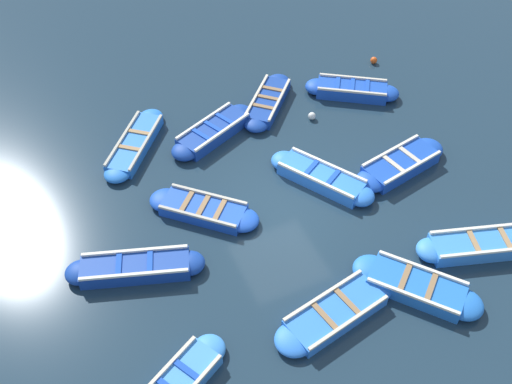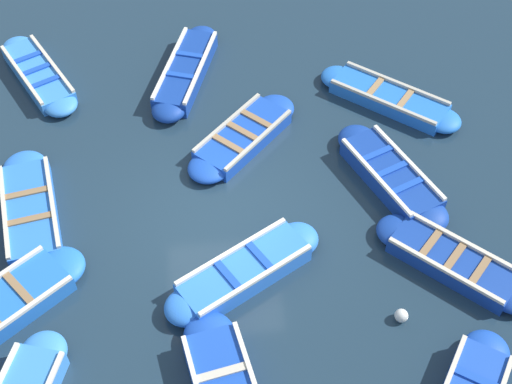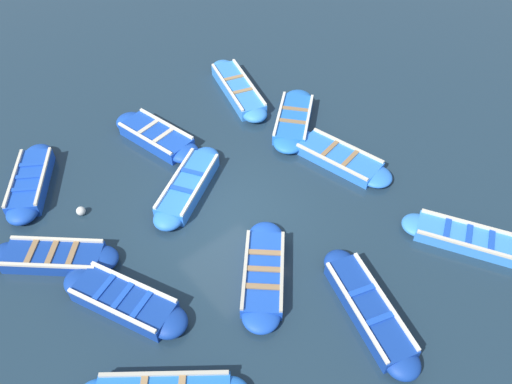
{
  "view_description": "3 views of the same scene",
  "coord_description": "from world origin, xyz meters",
  "px_view_note": "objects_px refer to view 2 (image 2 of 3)",
  "views": [
    {
      "loc": [
        5.43,
        10.1,
        12.4
      ],
      "look_at": [
        0.64,
        -0.33,
        0.54
      ],
      "focal_mm": 42.0,
      "sensor_mm": 36.0,
      "label": 1
    },
    {
      "loc": [
        -8.92,
        0.16,
        11.18
      ],
      "look_at": [
        0.32,
        -0.75,
        0.35
      ],
      "focal_mm": 50.0,
      "sensor_mm": 36.0,
      "label": 2
    },
    {
      "loc": [
        7.21,
        -5.22,
        10.18
      ],
      "look_at": [
        -0.03,
        0.92,
        0.24
      ],
      "focal_mm": 35.0,
      "sensor_mm": 36.0,
      "label": 3
    }
  ],
  "objects_px": {
    "boat_near_quay": "(391,176)",
    "buoy_orange_near": "(401,316)",
    "boat_broadside": "(6,305)",
    "boat_tucked": "(244,272)",
    "boat_drifting": "(30,211)",
    "boat_alongside": "(186,71)",
    "boat_bow_out": "(38,75)",
    "boat_centre": "(243,137)",
    "boat_stern_in": "(453,262)",
    "boat_far_corner": "(389,98)"
  },
  "relations": [
    {
      "from": "boat_centre",
      "to": "boat_stern_in",
      "type": "bearing_deg",
      "value": -135.51
    },
    {
      "from": "boat_near_quay",
      "to": "buoy_orange_near",
      "type": "bearing_deg",
      "value": 170.73
    },
    {
      "from": "boat_bow_out",
      "to": "boat_tucked",
      "type": "bearing_deg",
      "value": -144.5
    },
    {
      "from": "boat_broadside",
      "to": "boat_tucked",
      "type": "bearing_deg",
      "value": -86.29
    },
    {
      "from": "boat_alongside",
      "to": "boat_far_corner",
      "type": "bearing_deg",
      "value": -106.45
    },
    {
      "from": "boat_drifting",
      "to": "buoy_orange_near",
      "type": "height_order",
      "value": "boat_drifting"
    },
    {
      "from": "boat_far_corner",
      "to": "buoy_orange_near",
      "type": "distance_m",
      "value": 5.74
    },
    {
      "from": "boat_drifting",
      "to": "boat_broadside",
      "type": "bearing_deg",
      "value": 174.78
    },
    {
      "from": "boat_tucked",
      "to": "boat_near_quay",
      "type": "xyz_separation_m",
      "value": [
        2.09,
        -3.24,
        -0.0
      ]
    },
    {
      "from": "boat_far_corner",
      "to": "boat_drifting",
      "type": "height_order",
      "value": "boat_drifting"
    },
    {
      "from": "boat_alongside",
      "to": "boat_tucked",
      "type": "distance_m",
      "value": 5.92
    },
    {
      "from": "boat_tucked",
      "to": "boat_near_quay",
      "type": "distance_m",
      "value": 3.85
    },
    {
      "from": "boat_stern_in",
      "to": "boat_far_corner",
      "type": "bearing_deg",
      "value": 2.26
    },
    {
      "from": "boat_alongside",
      "to": "boat_centre",
      "type": "xyz_separation_m",
      "value": [
        -2.29,
        -1.16,
        -0.03
      ]
    },
    {
      "from": "boat_far_corner",
      "to": "boat_drifting",
      "type": "distance_m",
      "value": 8.28
    },
    {
      "from": "boat_far_corner",
      "to": "boat_near_quay",
      "type": "bearing_deg",
      "value": 168.09
    },
    {
      "from": "boat_bow_out",
      "to": "boat_stern_in",
      "type": "bearing_deg",
      "value": -127.08
    },
    {
      "from": "boat_centre",
      "to": "boat_bow_out",
      "type": "bearing_deg",
      "value": 61.15
    },
    {
      "from": "boat_bow_out",
      "to": "boat_broadside",
      "type": "bearing_deg",
      "value": -179.53
    },
    {
      "from": "boat_tucked",
      "to": "boat_drifting",
      "type": "xyz_separation_m",
      "value": [
        1.9,
        4.12,
        -0.04
      ]
    },
    {
      "from": "boat_tucked",
      "to": "boat_broadside",
      "type": "distance_m",
      "value": 4.33
    },
    {
      "from": "boat_tucked",
      "to": "boat_drifting",
      "type": "height_order",
      "value": "boat_tucked"
    },
    {
      "from": "boat_far_corner",
      "to": "boat_centre",
      "type": "relative_size",
      "value": 1.09
    },
    {
      "from": "boat_stern_in",
      "to": "boat_drifting",
      "type": "bearing_deg",
      "value": 75.71
    },
    {
      "from": "boat_tucked",
      "to": "boat_bow_out",
      "type": "xyz_separation_m",
      "value": [
        6.13,
        4.37,
        -0.04
      ]
    },
    {
      "from": "buoy_orange_near",
      "to": "boat_near_quay",
      "type": "bearing_deg",
      "value": -9.27
    },
    {
      "from": "boat_far_corner",
      "to": "boat_broadside",
      "type": "distance_m",
      "value": 9.37
    },
    {
      "from": "boat_far_corner",
      "to": "boat_drifting",
      "type": "relative_size",
      "value": 0.91
    },
    {
      "from": "boat_alongside",
      "to": "boat_near_quay",
      "type": "xyz_separation_m",
      "value": [
        -3.77,
        -4.12,
        0.0
      ]
    },
    {
      "from": "boat_centre",
      "to": "buoy_orange_near",
      "type": "height_order",
      "value": "boat_centre"
    },
    {
      "from": "boat_broadside",
      "to": "buoy_orange_near",
      "type": "relative_size",
      "value": 12.63
    },
    {
      "from": "boat_near_quay",
      "to": "boat_bow_out",
      "type": "distance_m",
      "value": 8.62
    },
    {
      "from": "boat_alongside",
      "to": "boat_tucked",
      "type": "relative_size",
      "value": 1.09
    },
    {
      "from": "boat_centre",
      "to": "boat_broadside",
      "type": "bearing_deg",
      "value": 129.84
    },
    {
      "from": "boat_drifting",
      "to": "buoy_orange_near",
      "type": "xyz_separation_m",
      "value": [
        -3.06,
        -6.83,
        -0.03
      ]
    },
    {
      "from": "boat_centre",
      "to": "boat_bow_out",
      "type": "relative_size",
      "value": 0.89
    },
    {
      "from": "boat_far_corner",
      "to": "boat_tucked",
      "type": "bearing_deg",
      "value": 140.16
    },
    {
      "from": "boat_far_corner",
      "to": "boat_drifting",
      "type": "xyz_separation_m",
      "value": [
        -2.59,
        7.87,
        0.0
      ]
    },
    {
      "from": "boat_alongside",
      "to": "boat_broadside",
      "type": "relative_size",
      "value": 1.14
    },
    {
      "from": "boat_tucked",
      "to": "boat_bow_out",
      "type": "distance_m",
      "value": 7.53
    },
    {
      "from": "boat_tucked",
      "to": "boat_near_quay",
      "type": "height_order",
      "value": "boat_tucked"
    },
    {
      "from": "boat_far_corner",
      "to": "boat_stern_in",
      "type": "relative_size",
      "value": 1.11
    },
    {
      "from": "boat_broadside",
      "to": "boat_near_quay",
      "type": "xyz_separation_m",
      "value": [
        2.37,
        -7.56,
        0.02
      ]
    },
    {
      "from": "boat_broadside",
      "to": "boat_bow_out",
      "type": "height_order",
      "value": "boat_broadside"
    },
    {
      "from": "boat_tucked",
      "to": "boat_centre",
      "type": "xyz_separation_m",
      "value": [
        3.56,
        -0.29,
        -0.04
      ]
    },
    {
      "from": "boat_near_quay",
      "to": "boat_centre",
      "type": "bearing_deg",
      "value": 63.43
    },
    {
      "from": "boat_centre",
      "to": "boat_bow_out",
      "type": "distance_m",
      "value": 5.32
    },
    {
      "from": "boat_centre",
      "to": "boat_stern_in",
      "type": "relative_size",
      "value": 1.01
    },
    {
      "from": "boat_centre",
      "to": "boat_bow_out",
      "type": "height_order",
      "value": "boat_centre"
    },
    {
      "from": "boat_drifting",
      "to": "boat_bow_out",
      "type": "relative_size",
      "value": 1.07
    }
  ]
}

